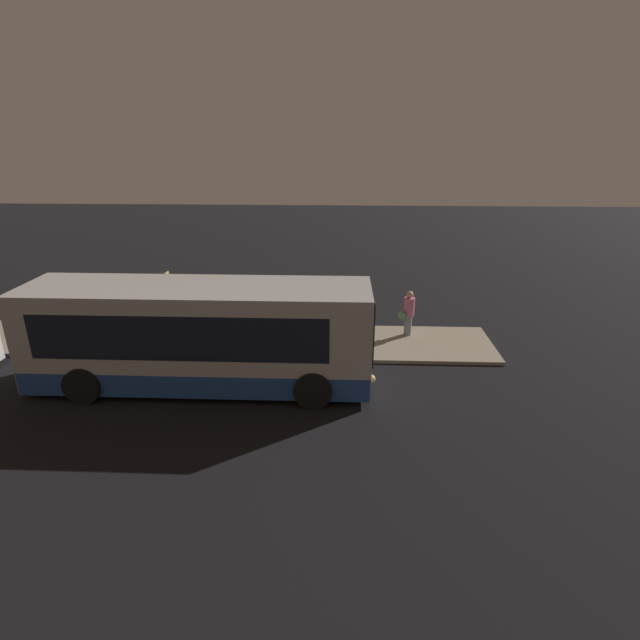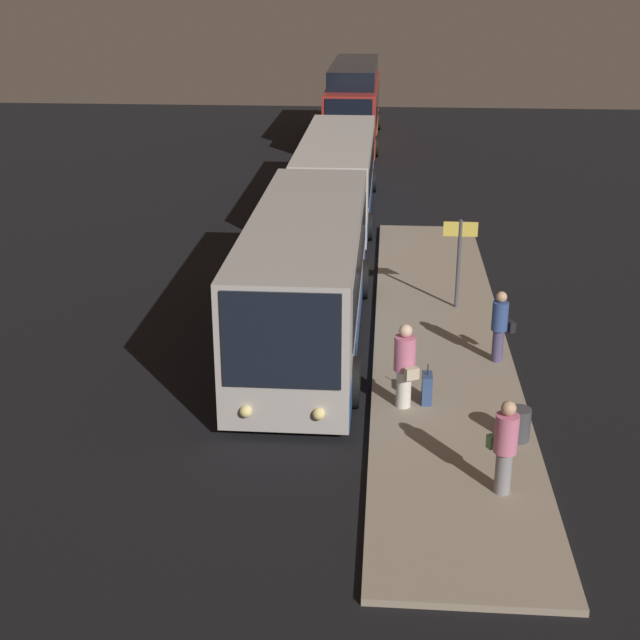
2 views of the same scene
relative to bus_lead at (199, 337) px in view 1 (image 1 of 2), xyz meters
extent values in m
plane|color=black|center=(-0.22, 0.06, -1.58)|extent=(80.00, 80.00, 0.00)
cube|color=gray|center=(-0.22, 3.25, -1.51)|extent=(20.00, 3.19, 0.12)
cube|color=#B2ADA8|center=(0.04, 0.00, 0.10)|extent=(10.15, 2.53, 2.97)
cube|color=#23478C|center=(0.04, 0.00, -1.04)|extent=(10.10, 2.55, 0.70)
cube|color=black|center=(-0.21, 0.00, 0.45)|extent=(8.32, 2.56, 1.31)
cube|color=black|center=(5.14, 0.00, 0.53)|extent=(0.06, 2.23, 1.90)
sphere|color=#F9E58C|center=(5.16, 0.70, -0.94)|extent=(0.24, 0.24, 0.24)
sphere|color=#F9E58C|center=(5.16, -0.70, -0.94)|extent=(0.24, 0.24, 0.24)
cylinder|color=black|center=(3.50, 1.27, -1.04)|extent=(1.08, 0.30, 1.08)
cylinder|color=black|center=(3.50, -1.27, -1.04)|extent=(1.08, 0.30, 1.08)
cylinder|color=black|center=(-3.10, 1.27, -1.04)|extent=(1.08, 0.30, 1.08)
cylinder|color=black|center=(-3.10, -1.27, -1.04)|extent=(1.08, 0.30, 1.08)
cylinder|color=gray|center=(6.79, 3.97, -1.06)|extent=(0.38, 0.38, 0.79)
cylinder|color=#CC6B8C|center=(6.79, 3.97, -0.33)|extent=(0.54, 0.54, 0.68)
sphere|color=tan|center=(6.79, 3.97, 0.14)|extent=(0.26, 0.26, 0.26)
cube|color=#598C59|center=(6.53, 3.83, -0.62)|extent=(0.25, 0.31, 0.24)
cylinder|color=silver|center=(3.68, 2.31, -1.04)|extent=(0.41, 0.41, 0.82)
cylinder|color=#CC6B8C|center=(3.68, 2.31, -0.28)|extent=(0.59, 0.59, 0.71)
sphere|color=beige|center=(3.68, 2.31, 0.21)|extent=(0.27, 0.27, 0.27)
cube|color=beige|center=(3.97, 2.45, -0.58)|extent=(0.25, 0.31, 0.24)
cylinder|color=#4C476B|center=(1.23, 4.47, -1.07)|extent=(0.34, 0.34, 0.76)
cylinder|color=#334C8C|center=(1.23, 4.47, -0.36)|extent=(0.48, 0.48, 0.66)
sphere|color=tan|center=(1.23, 4.47, 0.10)|extent=(0.25, 0.25, 0.25)
cube|color=black|center=(1.12, 4.73, -0.64)|extent=(0.31, 0.24, 0.24)
cube|color=#334C7F|center=(3.47, 2.80, -1.14)|extent=(0.42, 0.20, 0.63)
cylinder|color=black|center=(3.47, 2.80, -0.70)|extent=(0.02, 0.02, 0.24)
cylinder|color=#4C4C51|center=(-2.22, 3.78, -0.27)|extent=(0.10, 0.10, 2.37)
cube|color=#E5C64C|center=(-2.22, 3.78, 0.68)|extent=(0.04, 0.88, 0.38)
cylinder|color=#3F3F44|center=(4.92, 4.47, -1.13)|extent=(0.44, 0.44, 0.65)
camera|label=1|loc=(4.21, -13.61, 5.76)|focal=28.00mm
camera|label=2|loc=(20.11, 1.86, 6.87)|focal=50.00mm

